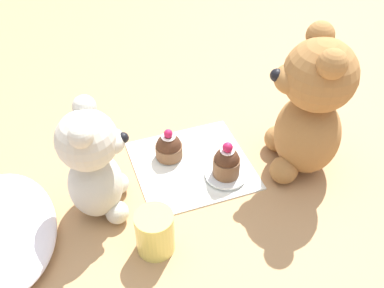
# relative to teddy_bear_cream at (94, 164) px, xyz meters

# --- Properties ---
(ground_plane) EXTENTS (4.00, 4.00, 0.00)m
(ground_plane) POSITION_rel_teddy_bear_cream_xyz_m (0.04, -0.18, -0.10)
(ground_plane) COLOR tan
(knitted_placemat) EXTENTS (0.21, 0.21, 0.01)m
(knitted_placemat) POSITION_rel_teddy_bear_cream_xyz_m (0.04, -0.18, -0.10)
(knitted_placemat) COLOR silver
(knitted_placemat) RESTS_ON ground_plane
(tulle_cloth) EXTENTS (0.26, 0.18, 0.04)m
(tulle_cloth) POSITION_rel_teddy_bear_cream_xyz_m (-0.01, 0.16, -0.08)
(tulle_cloth) COLOR silver
(tulle_cloth) RESTS_ON ground_plane
(teddy_bear_cream) EXTENTS (0.12, 0.12, 0.21)m
(teddy_bear_cream) POSITION_rel_teddy_bear_cream_xyz_m (0.00, 0.00, 0.00)
(teddy_bear_cream) COLOR beige
(teddy_bear_cream) RESTS_ON ground_plane
(teddy_bear_tan) EXTENTS (0.17, 0.16, 0.27)m
(teddy_bear_tan) POSITION_rel_teddy_bear_cream_xyz_m (-0.02, -0.38, 0.03)
(teddy_bear_tan) COLOR #A3703D
(teddy_bear_tan) RESTS_ON ground_plane
(cupcake_near_cream_bear) EXTENTS (0.05, 0.05, 0.06)m
(cupcake_near_cream_bear) POSITION_rel_teddy_bear_cream_xyz_m (0.08, -0.15, -0.08)
(cupcake_near_cream_bear) COLOR brown
(cupcake_near_cream_bear) RESTS_ON knitted_placemat
(saucer_plate) EXTENTS (0.08, 0.08, 0.01)m
(saucer_plate) POSITION_rel_teddy_bear_cream_xyz_m (-0.01, -0.23, -0.09)
(saucer_plate) COLOR silver
(saucer_plate) RESTS_ON knitted_placemat
(cupcake_near_tan_bear) EXTENTS (0.05, 0.05, 0.07)m
(cupcake_near_tan_bear) POSITION_rel_teddy_bear_cream_xyz_m (-0.01, -0.23, -0.06)
(cupcake_near_tan_bear) COLOR brown
(cupcake_near_tan_bear) RESTS_ON saucer_plate
(juice_glass) EXTENTS (0.06, 0.06, 0.08)m
(juice_glass) POSITION_rel_teddy_bear_cream_xyz_m (-0.11, -0.07, -0.07)
(juice_glass) COLOR #EADB66
(juice_glass) RESTS_ON ground_plane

